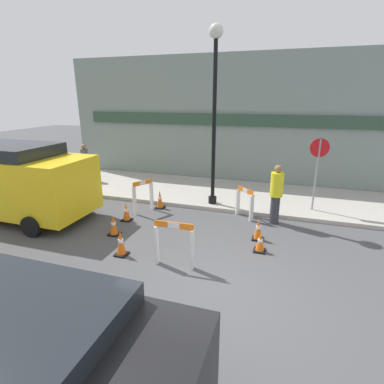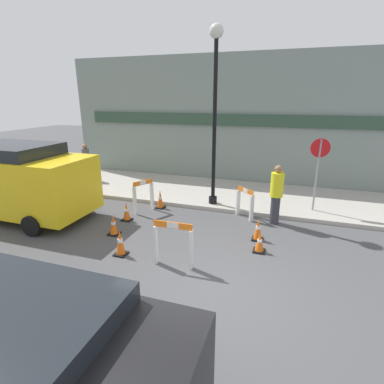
# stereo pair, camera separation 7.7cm
# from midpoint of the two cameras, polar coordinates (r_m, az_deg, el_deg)

# --- Properties ---
(ground_plane) EXTENTS (60.00, 60.00, 0.00)m
(ground_plane) POSITION_cam_midpoint_polar(r_m,az_deg,el_deg) (6.24, 2.36, -19.17)
(ground_plane) COLOR #4C4C4F
(sidewalk_slab) EXTENTS (18.00, 3.77, 0.13)m
(sidewalk_slab) POSITION_cam_midpoint_polar(r_m,az_deg,el_deg) (11.86, 10.72, -0.70)
(sidewalk_slab) COLOR #ADA89E
(sidewalk_slab) RESTS_ON ground_plane
(storefront_facade) EXTENTS (18.00, 0.22, 5.50)m
(storefront_facade) POSITION_cam_midpoint_polar(r_m,az_deg,el_deg) (13.26, 12.55, 12.98)
(storefront_facade) COLOR gray
(storefront_facade) RESTS_ON ground_plane
(streetlamp_post) EXTENTS (0.44, 0.44, 5.72)m
(streetlamp_post) POSITION_cam_midpoint_polar(r_m,az_deg,el_deg) (10.07, 4.12, 17.85)
(streetlamp_post) COLOR black
(streetlamp_post) RESTS_ON sidewalk_slab
(stop_sign) EXTENTS (0.60, 0.10, 2.38)m
(stop_sign) POSITION_cam_midpoint_polar(r_m,az_deg,el_deg) (10.41, 22.63, 5.12)
(stop_sign) COLOR gray
(stop_sign) RESTS_ON sidewalk_slab
(barricade_0) EXTENTS (0.47, 0.73, 1.10)m
(barricade_0) POSITION_cam_midpoint_polar(r_m,az_deg,el_deg) (10.18, -9.52, -0.65)
(barricade_0) COLOR white
(barricade_0) RESTS_ON ground_plane
(barricade_1) EXTENTS (0.92, 0.16, 1.10)m
(barricade_1) POSITION_cam_midpoint_polar(r_m,az_deg,el_deg) (6.87, -3.76, -9.58)
(barricade_1) COLOR white
(barricade_1) RESTS_ON ground_plane
(barricade_2) EXTENTS (0.64, 0.58, 0.99)m
(barricade_2) POSITION_cam_midpoint_polar(r_m,az_deg,el_deg) (9.72, 9.77, -1.91)
(barricade_2) COLOR white
(barricade_2) RESTS_ON ground_plane
(traffic_cone_0) EXTENTS (0.30, 0.30, 0.60)m
(traffic_cone_0) POSITION_cam_midpoint_polar(r_m,az_deg,el_deg) (8.77, -14.96, -6.15)
(traffic_cone_0) COLOR black
(traffic_cone_0) RESTS_ON ground_plane
(traffic_cone_1) EXTENTS (0.30, 0.30, 0.67)m
(traffic_cone_1) POSITION_cam_midpoint_polar(r_m,az_deg,el_deg) (7.64, -13.70, -9.45)
(traffic_cone_1) COLOR black
(traffic_cone_1) RESTS_ON ground_plane
(traffic_cone_2) EXTENTS (0.30, 0.30, 0.52)m
(traffic_cone_2) POSITION_cam_midpoint_polar(r_m,az_deg,el_deg) (7.81, 12.58, -9.34)
(traffic_cone_2) COLOR black
(traffic_cone_2) RESTS_ON ground_plane
(traffic_cone_3) EXTENTS (0.30, 0.30, 0.63)m
(traffic_cone_3) POSITION_cam_midpoint_polar(r_m,az_deg,el_deg) (8.39, 12.24, -6.97)
(traffic_cone_3) COLOR black
(traffic_cone_3) RESTS_ON ground_plane
(traffic_cone_4) EXTENTS (0.30, 0.30, 0.59)m
(traffic_cone_4) POSITION_cam_midpoint_polar(r_m,az_deg,el_deg) (9.66, -12.62, -3.75)
(traffic_cone_4) COLOR black
(traffic_cone_4) RESTS_ON ground_plane
(traffic_cone_5) EXTENTS (0.30, 0.30, 0.65)m
(traffic_cone_5) POSITION_cam_midpoint_polar(r_m,az_deg,el_deg) (10.53, -6.35, -1.44)
(traffic_cone_5) COLOR black
(traffic_cone_5) RESTS_ON ground_plane
(person_worker) EXTENTS (0.52, 0.52, 1.84)m
(person_worker) POSITION_cam_midpoint_polar(r_m,az_deg,el_deg) (9.36, 15.51, -0.13)
(person_worker) COLOR #33333D
(person_worker) RESTS_ON ground_plane
(person_pedestrian) EXTENTS (0.42, 0.42, 1.62)m
(person_pedestrian) POSITION_cam_midpoint_polar(r_m,az_deg,el_deg) (14.38, -19.84, 5.66)
(person_pedestrian) COLOR #33333D
(person_pedestrian) RESTS_ON sidewalk_slab
(parked_car_1) EXTENTS (4.12, 1.85, 1.64)m
(parked_car_1) POSITION_cam_midpoint_polar(r_m,az_deg,el_deg) (4.33, -29.55, -25.46)
(parked_car_1) COLOR black
(parked_car_1) RESTS_ON ground_plane
(work_van) EXTENTS (4.95, 2.27, 2.36)m
(work_van) POSITION_cam_midpoint_polar(r_m,az_deg,el_deg) (11.00, -30.98, 2.23)
(work_van) COLOR yellow
(work_van) RESTS_ON ground_plane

